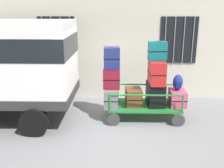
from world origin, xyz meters
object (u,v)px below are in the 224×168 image
object	(u,v)px
suitcase_left_top	(112,58)
suitcase_center_top	(157,51)
suitcase_center_middle	(157,72)
suitcase_center_bottom	(155,94)
suitcase_midright_bottom	(177,98)
luggage_cart	(144,107)
suitcase_left_middle	(112,77)
backpack	(178,82)
suitcase_midleft_bottom	(133,97)
suitcase_left_bottom	(112,96)

from	to	relation	value
suitcase_left_top	suitcase_center_top	world-z (taller)	suitcase_center_top
suitcase_center_middle	suitcase_center_bottom	bearing A→B (deg)	90.00
suitcase_left_top	suitcase_midright_bottom	world-z (taller)	suitcase_left_top
luggage_cart	suitcase_center_middle	bearing A→B (deg)	-4.65
suitcase_left_middle	suitcase_center_middle	bearing A→B (deg)	-1.96
luggage_cart	backpack	xyz separation A→B (m)	(0.90, -0.02, 0.73)
suitcase_center_bottom	backpack	world-z (taller)	backpack
luggage_cart	suitcase_midright_bottom	xyz separation A→B (m)	(0.92, 0.00, 0.28)
luggage_cart	suitcase_center_bottom	distance (m)	0.49
suitcase_center_bottom	suitcase_center_middle	world-z (taller)	suitcase_center_middle
suitcase_center_middle	suitcase_midright_bottom	world-z (taller)	suitcase_center_middle
suitcase_midleft_bottom	suitcase_center_middle	distance (m)	0.94
suitcase_left_bottom	suitcase_midleft_bottom	size ratio (longest dim) A/B	1.46
suitcase_midleft_bottom	suitcase_center_middle	size ratio (longest dim) A/B	0.81
suitcase_left_middle	suitcase_left_top	size ratio (longest dim) A/B	1.05
suitcase_left_middle	backpack	xyz separation A→B (m)	(1.82, -0.03, -0.12)
suitcase_center_bottom	suitcase_center_top	bearing A→B (deg)	90.00
suitcase_center_bottom	backpack	xyz separation A→B (m)	(0.59, -0.03, 0.35)
suitcase_left_middle	suitcase_center_bottom	size ratio (longest dim) A/B	0.83
suitcase_midleft_bottom	suitcase_midright_bottom	distance (m)	1.22
suitcase_left_bottom	suitcase_center_middle	size ratio (longest dim) A/B	1.19
luggage_cart	backpack	size ratio (longest dim) A/B	4.69
suitcase_center_middle	backpack	xyz separation A→B (m)	(0.59, 0.01, -0.29)
luggage_cart	suitcase_center_bottom	world-z (taller)	suitcase_center_bottom
luggage_cart	suitcase_midright_bottom	world-z (taller)	suitcase_midright_bottom
luggage_cart	suitcase_left_top	xyz separation A→B (m)	(-0.92, -0.04, 1.40)
suitcase_left_top	suitcase_midleft_bottom	distance (m)	1.26
suitcase_midleft_bottom	suitcase_midright_bottom	size ratio (longest dim) A/B	0.94
suitcase_midright_bottom	suitcase_midleft_bottom	bearing A→B (deg)	-179.37
suitcase_midright_bottom	suitcase_left_middle	bearing A→B (deg)	179.56
suitcase_left_top	suitcase_midleft_bottom	xyz separation A→B (m)	(0.61, 0.03, -1.11)
suitcase_midleft_bottom	suitcase_center_top	world-z (taller)	suitcase_center_top
luggage_cart	backpack	world-z (taller)	backpack
suitcase_center_middle	suitcase_left_middle	bearing A→B (deg)	178.04
backpack	suitcase_left_middle	bearing A→B (deg)	178.94
suitcase_midleft_bottom	backpack	size ratio (longest dim) A/B	1.42
suitcase_midright_bottom	backpack	bearing A→B (deg)	-130.21
suitcase_center_bottom	suitcase_center_middle	bearing A→B (deg)	-90.00
suitcase_center_bottom	suitcase_center_top	size ratio (longest dim) A/B	1.45
suitcase_center_top	backpack	xyz separation A→B (m)	(0.59, -0.04, -0.86)
suitcase_left_middle	suitcase_center_bottom	bearing A→B (deg)	-0.24
suitcase_left_middle	suitcase_center_top	distance (m)	1.43
luggage_cart	suitcase_center_top	size ratio (longest dim) A/B	4.04
suitcase_center_top	backpack	world-z (taller)	suitcase_center_top
suitcase_center_top	suitcase_left_middle	bearing A→B (deg)	-179.68
luggage_cart	suitcase_left_middle	bearing A→B (deg)	178.93
suitcase_midleft_bottom	suitcase_center_bottom	size ratio (longest dim) A/B	0.84
suitcase_left_top	suitcase_center_top	size ratio (longest dim) A/B	1.14
suitcase_left_top	suitcase_center_bottom	size ratio (longest dim) A/B	0.79
suitcase_left_bottom	suitcase_center_top	bearing A→B (deg)	2.90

